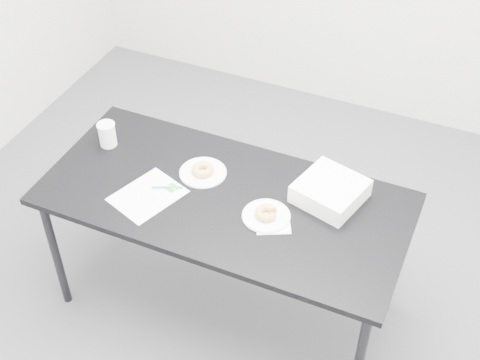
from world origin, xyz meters
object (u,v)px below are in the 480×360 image
at_px(scorecard, 148,195).
at_px(pen, 167,187).
at_px(coffee_cup, 107,134).
at_px(donut_near, 266,213).
at_px(donut_far, 203,169).
at_px(bakery_box, 330,191).
at_px(plate_near, 266,216).
at_px(plate_far, 203,173).
at_px(table, 224,206).

xyz_separation_m(scorecard, pen, (0.06, 0.08, 0.01)).
bearing_deg(coffee_cup, donut_near, -9.75).
distance_m(scorecard, pen, 0.10).
xyz_separation_m(donut_far, coffee_cup, (-0.54, 0.01, 0.04)).
distance_m(coffee_cup, bakery_box, 1.16).
bearing_deg(coffee_cup, bakery_box, 3.49).
xyz_separation_m(plate_near, plate_far, (-0.39, 0.15, -0.00)).
bearing_deg(table, bakery_box, 22.29).
bearing_deg(plate_far, scorecard, -124.05).
relative_size(plate_near, coffee_cup, 1.71).
xyz_separation_m(plate_near, donut_far, (-0.39, 0.15, 0.02)).
bearing_deg(pen, plate_far, 34.55).
relative_size(table, plate_near, 7.85).
bearing_deg(plate_near, scorecard, -170.55).
bearing_deg(plate_near, bakery_box, 45.78).
relative_size(plate_near, bakery_box, 0.78).
distance_m(plate_near, coffee_cup, 0.95).
distance_m(scorecard, plate_far, 0.30).
xyz_separation_m(pen, donut_far, (0.11, 0.17, 0.02)).
bearing_deg(table, donut_far, 146.62).
bearing_deg(coffee_cup, scorecard, -34.37).
distance_m(plate_far, coffee_cup, 0.54).
bearing_deg(donut_near, bakery_box, 45.78).
height_order(donut_near, coffee_cup, coffee_cup).
bearing_deg(scorecard, donut_near, 29.57).
xyz_separation_m(scorecard, coffee_cup, (-0.37, 0.25, 0.06)).
relative_size(coffee_cup, bakery_box, 0.46).
bearing_deg(plate_far, plate_near, -21.35).
bearing_deg(donut_near, coffee_cup, 170.25).
xyz_separation_m(plate_far, coffee_cup, (-0.54, 0.01, 0.06)).
distance_m(table, plate_far, 0.21).
bearing_deg(scorecard, coffee_cup, 165.74).
bearing_deg(donut_far, coffee_cup, 179.35).
relative_size(donut_far, coffee_cup, 0.84).
height_order(scorecard, plate_far, plate_far).
xyz_separation_m(scorecard, bakery_box, (0.78, 0.32, 0.05)).
xyz_separation_m(table, scorecard, (-0.33, -0.14, 0.06)).
height_order(scorecard, plate_near, plate_near).
distance_m(plate_near, donut_near, 0.02).
bearing_deg(scorecard, donut_far, 76.06).
distance_m(table, donut_far, 0.21).
height_order(pen, coffee_cup, coffee_cup).
bearing_deg(plate_near, table, 168.81).
bearing_deg(coffee_cup, plate_near, -9.75).
distance_m(table, pen, 0.28).
height_order(pen, plate_far, pen).
distance_m(plate_near, bakery_box, 0.32).
relative_size(table, coffee_cup, 13.40).
relative_size(table, pen, 11.91).
relative_size(pen, bakery_box, 0.52).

